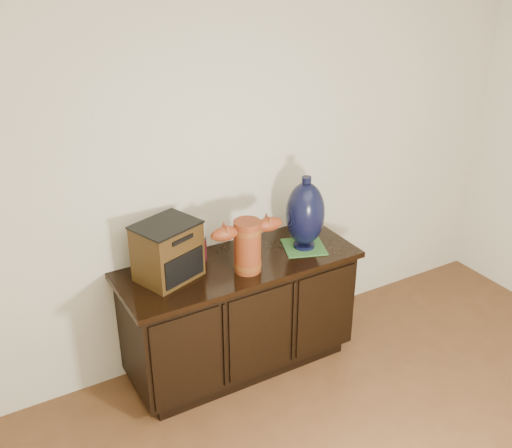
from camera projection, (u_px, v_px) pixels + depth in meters
sideboard at (240, 314)px, 3.71m from camera, size 1.46×0.56×0.75m
terracotta_vessel at (247, 243)px, 3.39m from camera, size 0.44×0.17×0.31m
tv_radio at (168, 251)px, 3.32m from camera, size 0.41×0.37×0.34m
green_mat at (304, 247)px, 3.72m from camera, size 0.32×0.32×0.01m
lamp_base at (305, 214)px, 3.62m from camera, size 0.31×0.31×0.46m
spray_can at (202, 248)px, 3.54m from camera, size 0.05×0.05×0.16m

